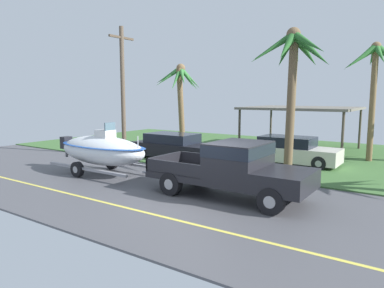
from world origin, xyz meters
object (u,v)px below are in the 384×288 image
at_px(parked_sedan_far, 290,151).
at_px(utility_pole, 123,90).
at_px(boat_on_trailer, 102,150).
at_px(palm_tree_mid, 180,85).
at_px(palm_tree_near_right, 375,69).
at_px(pickup_truck_towing, 238,167).
at_px(carport_awning, 302,109).
at_px(parked_sedan_near, 175,147).
at_px(palm_tree_far_left, 294,62).

height_order(parked_sedan_far, utility_pole, utility_pole).
distance_m(boat_on_trailer, palm_tree_mid, 10.53).
distance_m(palm_tree_mid, utility_pole, 5.64).
height_order(palm_tree_near_right, palm_tree_mid, palm_tree_near_right).
bearing_deg(utility_pole, boat_on_trailer, -56.10).
bearing_deg(pickup_truck_towing, palm_tree_mid, 134.40).
xyz_separation_m(boat_on_trailer, utility_pole, (-2.71, 4.03, 2.66)).
xyz_separation_m(carport_awning, utility_pole, (-7.65, -7.68, 1.14)).
bearing_deg(carport_awning, palm_tree_mid, -165.26).
xyz_separation_m(pickup_truck_towing, palm_tree_near_right, (2.57, 9.77, 3.67)).
bearing_deg(boat_on_trailer, carport_awning, 67.12).
distance_m(parked_sedan_near, palm_tree_far_left, 7.70).
bearing_deg(boat_on_trailer, palm_tree_far_left, 31.97).
relative_size(boat_on_trailer, palm_tree_near_right, 0.98).
relative_size(parked_sedan_far, palm_tree_mid, 0.82).
relative_size(pickup_truck_towing, palm_tree_mid, 1.03).
bearing_deg(carport_awning, utility_pole, -134.87).
xyz_separation_m(parked_sedan_near, palm_tree_far_left, (6.51, -0.51, 4.08)).
distance_m(parked_sedan_far, palm_tree_far_left, 4.92).
height_order(parked_sedan_far, palm_tree_near_right, palm_tree_near_right).
relative_size(parked_sedan_near, parked_sedan_far, 1.05).
bearing_deg(parked_sedan_far, palm_tree_near_right, 42.30).
distance_m(parked_sedan_near, utility_pole, 4.38).
relative_size(palm_tree_mid, palm_tree_far_left, 0.91).
bearing_deg(palm_tree_near_right, utility_pole, -154.13).
xyz_separation_m(carport_awning, palm_tree_near_right, (4.21, -1.94, 2.13)).
bearing_deg(parked_sedan_far, carport_awning, 102.11).
xyz_separation_m(parked_sedan_near, palm_tree_mid, (-3.22, 4.87, 3.46)).
relative_size(carport_awning, palm_tree_far_left, 1.05).
xyz_separation_m(parked_sedan_far, carport_awning, (-1.03, 4.82, 1.91)).
bearing_deg(parked_sedan_near, palm_tree_mid, 123.49).
relative_size(parked_sedan_near, palm_tree_far_left, 0.78).
height_order(pickup_truck_towing, palm_tree_near_right, palm_tree_near_right).
bearing_deg(carport_awning, parked_sedan_far, -77.89).
distance_m(palm_tree_near_right, palm_tree_mid, 12.04).
distance_m(parked_sedan_far, utility_pole, 9.64).
relative_size(palm_tree_far_left, utility_pole, 0.86).
bearing_deg(boat_on_trailer, pickup_truck_towing, 0.00).
relative_size(boat_on_trailer, palm_tree_far_left, 0.96).
xyz_separation_m(palm_tree_near_right, utility_pole, (-11.85, -5.75, -0.99)).
xyz_separation_m(boat_on_trailer, palm_tree_mid, (-2.88, 9.65, 3.07)).
bearing_deg(palm_tree_far_left, parked_sedan_near, 175.56).
xyz_separation_m(parked_sedan_near, palm_tree_near_right, (8.81, 4.99, 4.05)).
distance_m(pickup_truck_towing, parked_sedan_near, 7.87).
bearing_deg(parked_sedan_far, palm_tree_mid, 162.67).
height_order(pickup_truck_towing, parked_sedan_near, pickup_truck_towing).
bearing_deg(parked_sedan_near, palm_tree_far_left, -4.44).
bearing_deg(carport_awning, parked_sedan_near, -123.61).
distance_m(parked_sedan_near, parked_sedan_far, 6.01).
xyz_separation_m(palm_tree_near_right, palm_tree_mid, (-12.03, -0.12, -0.58)).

